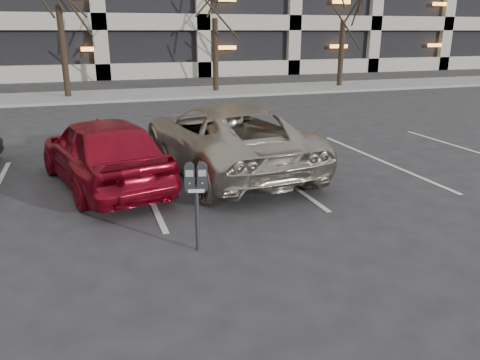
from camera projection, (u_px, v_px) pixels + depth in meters
name	position (u px, v px, depth m)	size (l,w,h in m)	color
ground	(246.00, 216.00, 7.82)	(140.00, 140.00, 0.00)	#28282B
sidewalk	(135.00, 95.00, 22.25)	(80.00, 4.00, 0.12)	gray
stall_lines	(144.00, 183.00, 9.47)	(16.90, 5.20, 0.00)	silver
parking_meter	(196.00, 186.00, 6.32)	(0.34, 0.20, 1.25)	black
suv_silver	(225.00, 137.00, 10.18)	(2.99, 5.60, 1.50)	#B5AB9A
car_red	(103.00, 151.00, 9.12)	(1.69, 4.20, 1.43)	maroon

